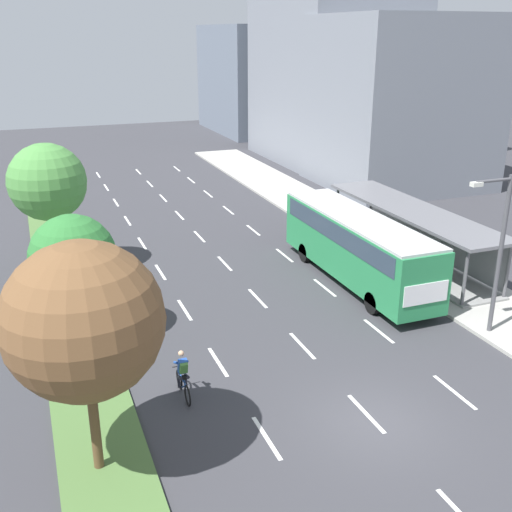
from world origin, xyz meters
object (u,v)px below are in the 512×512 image
Objects in this scene: cyclist at (183,376)px; median_tree_nearest at (84,321)px; median_tree_second at (73,257)px; bus_shelter at (415,229)px; streetlight at (498,245)px; bus at (357,242)px; median_tree_third at (47,182)px.

median_tree_nearest reaches higher than cyclist.
cyclist is 0.36× the size of median_tree_second.
median_tree_second is (-2.80, 5.38, 2.78)m from cyclist.
bus_shelter is 2.47× the size of median_tree_second.
bus is at bearing 107.47° from streetlight.
bus reaches higher than bus_shelter.
median_tree_third is (-0.35, 8.09, 1.17)m from median_tree_second.
median_tree_second is at bearing 160.74° from streetlight.
bus is at bearing 34.88° from median_tree_nearest.
streetlight is at bearing -0.18° from cyclist.
median_tree_third is (-13.69, 6.62, 2.67)m from bus.
streetlight is (2.17, -6.89, 1.82)m from bus.
median_tree_second reaches higher than bus.
bus_shelter is 1.90× the size of median_tree_nearest.
bus_shelter is 18.96m from median_tree_third.
cyclist is at bearing 40.49° from median_tree_nearest.
median_tree_second is at bearing 117.51° from cyclist.
bus_shelter is 4.48m from bus.
streetlight is at bearing -40.43° from median_tree_third.
median_tree_third reaches higher than median_tree_second.
median_tree_third is 1.01× the size of streetlight.
bus_shelter is at bearing 28.85° from cyclist.
bus is 1.74× the size of streetlight.
cyclist is at bearing 179.82° from streetlight.
bus_shelter is at bearing 31.15° from median_tree_nearest.
median_tree_nearest reaches higher than median_tree_second.
median_tree_nearest is at bearing -92.61° from median_tree_second.
bus is 16.92m from median_tree_nearest.
median_tree_third is at bearing 163.55° from bus_shelter.
bus_shelter is at bearing 17.06° from bus.
median_tree_second reaches higher than cyclist.
bus_shelter is 8.71m from streetlight.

